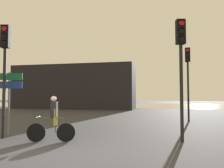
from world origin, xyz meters
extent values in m
plane|color=#333338|center=(0.00, 0.00, 0.00)|extent=(120.00, 120.00, 0.00)
cube|color=gray|center=(0.00, 30.33, 0.00)|extent=(80.00, 16.00, 0.01)
cube|color=black|center=(-7.83, 20.33, 2.69)|extent=(15.23, 4.00, 5.38)
cylinder|color=black|center=(4.52, 9.04, 1.88)|extent=(0.12, 0.12, 3.76)
cube|color=black|center=(4.52, 9.04, 4.21)|extent=(0.34, 0.27, 0.90)
cylinder|color=red|center=(4.51, 8.91, 4.50)|extent=(0.19, 0.05, 0.19)
cube|color=black|center=(4.50, 8.89, 4.61)|extent=(0.20, 0.14, 0.02)
cylinder|color=black|center=(4.51, 8.91, 4.21)|extent=(0.19, 0.05, 0.19)
cube|color=black|center=(4.50, 8.89, 4.32)|extent=(0.20, 0.14, 0.02)
cylinder|color=black|center=(4.51, 8.91, 3.92)|extent=(0.19, 0.05, 0.19)
cube|color=black|center=(4.50, 8.89, 4.03)|extent=(0.20, 0.14, 0.02)
cylinder|color=black|center=(3.54, 2.78, 1.75)|extent=(0.12, 0.12, 3.50)
cube|color=black|center=(3.54, 2.78, 3.95)|extent=(0.36, 0.30, 0.90)
cylinder|color=red|center=(3.57, 2.65, 4.24)|extent=(0.19, 0.07, 0.19)
cube|color=black|center=(3.58, 2.63, 4.35)|extent=(0.21, 0.16, 0.02)
cylinder|color=black|center=(3.57, 2.65, 3.95)|extent=(0.19, 0.07, 0.19)
cube|color=black|center=(3.58, 2.63, 4.06)|extent=(0.21, 0.16, 0.02)
cylinder|color=black|center=(3.57, 2.65, 3.66)|extent=(0.19, 0.07, 0.19)
cube|color=black|center=(3.58, 2.63, 3.77)|extent=(0.21, 0.16, 0.02)
cylinder|color=black|center=(-3.14, 1.99, 1.76)|extent=(0.12, 0.12, 3.51)
cube|color=black|center=(-3.14, 1.99, 3.96)|extent=(0.37, 0.31, 0.90)
cylinder|color=red|center=(-3.11, 1.86, 4.25)|extent=(0.19, 0.08, 0.19)
cube|color=black|center=(-3.10, 1.84, 4.36)|extent=(0.21, 0.16, 0.02)
cylinder|color=black|center=(-3.11, 1.86, 3.96)|extent=(0.19, 0.08, 0.19)
cube|color=black|center=(-3.10, 1.84, 4.07)|extent=(0.21, 0.16, 0.02)
cylinder|color=black|center=(-3.11, 1.86, 3.67)|extent=(0.19, 0.08, 0.19)
cube|color=black|center=(-3.10, 1.84, 3.78)|extent=(0.21, 0.16, 0.02)
cylinder|color=slate|center=(-3.24, 2.41, 1.30)|extent=(0.08, 0.08, 2.60)
cube|color=#116038|center=(-3.23, 2.36, 2.41)|extent=(1.08, 0.27, 0.28)
cube|color=navy|center=(-3.23, 2.36, 2.07)|extent=(1.08, 0.27, 0.28)
cylinder|color=black|center=(-1.50, 1.63, 0.33)|extent=(0.65, 0.20, 0.66)
cylinder|color=black|center=(-0.48, 1.88, 0.33)|extent=(0.65, 0.20, 0.66)
cylinder|color=#1E592D|center=(-0.99, 1.75, 0.83)|extent=(0.82, 0.24, 0.04)
cylinder|color=#1E592D|center=(-0.85, 1.79, 0.61)|extent=(0.04, 0.04, 0.55)
cylinder|color=#1E592D|center=(-1.45, 1.64, 0.88)|extent=(0.14, 0.45, 0.03)
cylinder|color=olive|center=(-0.87, 1.89, 0.88)|extent=(0.11, 0.11, 0.60)
cylinder|color=olive|center=(-0.82, 1.69, 0.88)|extent=(0.11, 0.11, 0.60)
cube|color=black|center=(-0.90, 1.78, 1.15)|extent=(0.27, 0.34, 0.54)
sphere|color=beige|center=(-0.92, 1.77, 1.52)|extent=(0.20, 0.20, 0.20)
camera|label=1|loc=(2.80, -5.39, 1.65)|focal=35.00mm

